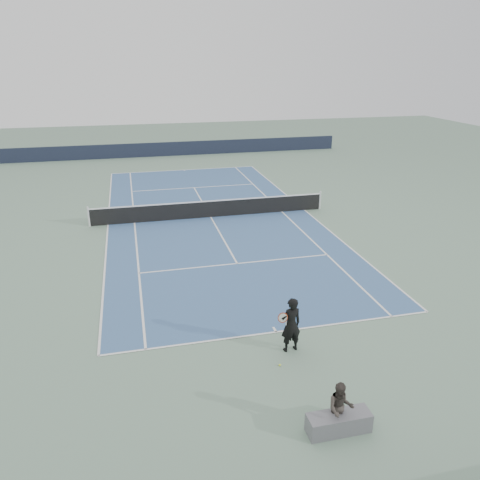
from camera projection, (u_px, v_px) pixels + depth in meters
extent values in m
plane|color=slate|center=(211.00, 217.00, 25.73)|extent=(80.00, 80.00, 0.00)
cube|color=#3A5C8B|center=(211.00, 217.00, 25.73)|extent=(10.97, 23.77, 0.01)
cylinder|color=silver|center=(89.00, 217.00, 24.15)|extent=(0.10, 0.10, 1.07)
cylinder|color=silver|center=(320.00, 200.00, 26.92)|extent=(0.10, 0.10, 1.07)
cube|color=black|center=(211.00, 209.00, 25.56)|extent=(12.80, 0.03, 0.90)
cube|color=white|center=(210.00, 201.00, 25.39)|extent=(12.80, 0.04, 0.06)
cube|color=black|center=(175.00, 149.00, 41.71)|extent=(30.00, 0.25, 1.20)
imported|color=black|center=(291.00, 325.00, 13.76)|extent=(0.73, 0.57, 1.75)
torus|color=#9F2C0D|center=(283.00, 318.00, 13.54)|extent=(0.34, 0.18, 0.36)
cylinder|color=white|center=(283.00, 318.00, 13.54)|extent=(0.29, 0.14, 0.32)
cylinder|color=white|center=(286.00, 324.00, 13.69)|extent=(0.08, 0.13, 0.27)
sphere|color=yellow|center=(280.00, 365.00, 13.33)|extent=(0.06, 0.06, 0.06)
cube|color=slate|center=(339.00, 423.00, 10.93)|extent=(1.59, 0.89, 0.49)
imported|color=#3D3630|center=(340.00, 408.00, 10.77)|extent=(0.74, 0.65, 1.30)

